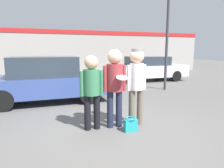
% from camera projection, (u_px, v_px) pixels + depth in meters
% --- Properties ---
extents(ground_plane, '(56.00, 56.00, 0.00)m').
position_uv_depth(ground_plane, '(111.00, 125.00, 4.91)').
color(ground_plane, '#5B5956').
extents(storefront_building, '(24.00, 0.22, 3.32)m').
position_uv_depth(storefront_building, '(64.00, 52.00, 15.07)').
color(storefront_building, gray).
rests_on(storefront_building, ground).
extents(person_left, '(0.54, 0.37, 1.70)m').
position_uv_depth(person_left, '(92.00, 86.00, 4.47)').
color(person_left, black).
rests_on(person_left, ground).
extents(person_middle_with_frisbee, '(0.55, 0.58, 1.83)m').
position_uv_depth(person_middle_with_frisbee, '(115.00, 81.00, 4.60)').
color(person_middle_with_frisbee, '#1E2338').
rests_on(person_middle_with_frisbee, ground).
extents(person_right, '(0.49, 0.33, 1.84)m').
position_uv_depth(person_right, '(136.00, 79.00, 4.73)').
color(person_right, '#665B4C').
rests_on(person_right, ground).
extents(parked_car_near, '(4.24, 1.88, 1.60)m').
position_uv_depth(parked_car_near, '(47.00, 80.00, 7.03)').
color(parked_car_near, '#334784').
rests_on(parked_car_near, ground).
extents(parked_car_far, '(4.43, 1.91, 1.45)m').
position_uv_depth(parked_car_far, '(148.00, 68.00, 12.01)').
color(parked_car_far, silver).
rests_on(parked_car_far, ground).
extents(street_lamp, '(1.43, 0.35, 5.36)m').
position_uv_depth(street_lamp, '(173.00, 15.00, 8.85)').
color(street_lamp, '#38383D').
rests_on(street_lamp, ground).
extents(shrub, '(1.14, 1.14, 1.14)m').
position_uv_depth(shrub, '(25.00, 69.00, 13.68)').
color(shrub, '#2D6B33').
rests_on(shrub, ground).
extents(handbag, '(0.30, 0.23, 0.31)m').
position_uv_depth(handbag, '(131.00, 125.00, 4.50)').
color(handbag, teal).
rests_on(handbag, ground).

